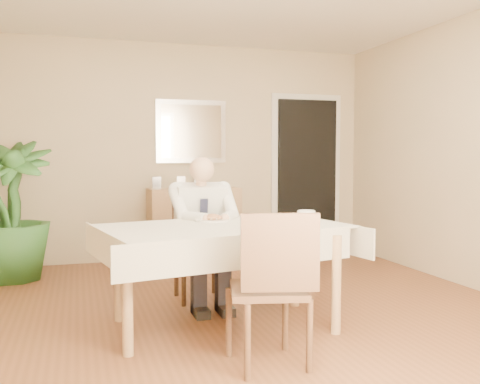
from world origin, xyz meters
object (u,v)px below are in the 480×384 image
object	(u,v)px
chair_far	(197,244)
potted_palm	(11,210)
chair_near	(273,281)
sideboard	(194,224)
dining_table	(223,237)
seated_man	(205,224)
coffee_mug	(306,218)

from	to	relation	value
chair_far	potted_palm	xyz separation A→B (m)	(-1.65, 1.20, 0.23)
chair_near	sideboard	bearing A→B (deg)	99.64
dining_table	chair_near	distance (m)	0.85
dining_table	chair_far	bearing A→B (deg)	78.99
seated_man	sideboard	xyz separation A→B (m)	(0.33, 1.95, -0.26)
chair_far	seated_man	world-z (taller)	seated_man
sideboard	potted_palm	distance (m)	2.05
dining_table	chair_near	bearing A→B (deg)	-96.11
seated_man	sideboard	bearing A→B (deg)	80.43
chair_near	seated_man	distance (m)	1.44
potted_palm	dining_table	bearing A→B (deg)	-51.55
coffee_mug	sideboard	size ratio (longest dim) A/B	0.13
potted_palm	chair_far	bearing A→B (deg)	-36.03
seated_man	chair_near	bearing A→B (deg)	-87.13
dining_table	sideboard	distance (m)	2.58
coffee_mug	sideboard	xyz separation A→B (m)	(-0.24, 2.73, -0.37)
dining_table	chair_near	xyz separation A→B (m)	(0.07, -0.84, -0.14)
seated_man	sideboard	world-z (taller)	seated_man
dining_table	chair_far	xyz separation A→B (m)	(0.00, 0.88, -0.19)
sideboard	coffee_mug	bearing A→B (deg)	-88.50
chair_near	seated_man	size ratio (longest dim) A/B	0.75
coffee_mug	potted_palm	bearing A→B (deg)	134.47
sideboard	potted_palm	xyz separation A→B (m)	(-1.98, -0.47, 0.27)
chair_far	seated_man	xyz separation A→B (m)	(0.00, -0.28, 0.21)
dining_table	seated_man	bearing A→B (deg)	78.99
chair_far	sideboard	world-z (taller)	sideboard
coffee_mug	chair_near	bearing A→B (deg)	-127.42
chair_near	potted_palm	distance (m)	3.39
sideboard	chair_far	bearing A→B (deg)	-104.71
chair_far	coffee_mug	world-z (taller)	coffee_mug
seated_man	chair_far	bearing A→B (deg)	90.00
dining_table	coffee_mug	xyz separation A→B (m)	(0.57, -0.18, 0.14)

